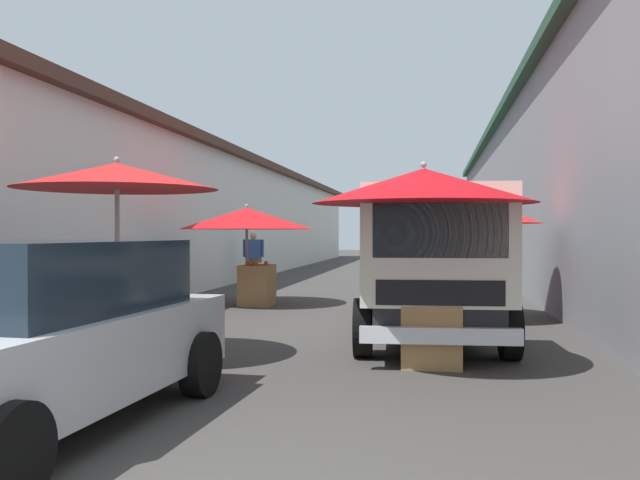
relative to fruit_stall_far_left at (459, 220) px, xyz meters
The scene contains 10 objects.
ground 4.77m from the fruit_stall_far_left, 31.33° to the left, with size 90.00×90.00×0.00m, color #3D3A38.
building_left_whitewash 11.52m from the fruit_stall_far_left, 58.36° to the left, with size 49.80×7.50×4.06m.
fruit_stall_far_left is the anchor object (origin of this frame).
fruit_stall_far_right 6.24m from the fruit_stall_far_left, 138.86° to the left, with size 2.35×2.35×2.41m.
fruit_stall_mid_lane 4.61m from the fruit_stall_far_left, 68.18° to the left, with size 2.83×2.83×2.12m.
fruit_stall_near_left 4.42m from the fruit_stall_far_left, behind, with size 2.51×2.51×2.31m.
hatchback_car 8.19m from the fruit_stall_far_left, 154.25° to the left, with size 4.01×2.12×1.45m.
delivery_truck 3.24m from the fruit_stall_far_left, behind, with size 5.00×2.17×2.08m.
vendor_by_crates 9.15m from the fruit_stall_far_left, 38.09° to the left, with size 0.24×0.62×1.54m.
plastic_stool 3.06m from the fruit_stall_far_left, 22.52° to the right, with size 0.30×0.30×0.43m.
Camera 1 is at (-2.38, -1.82, 1.51)m, focal length 38.15 mm.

